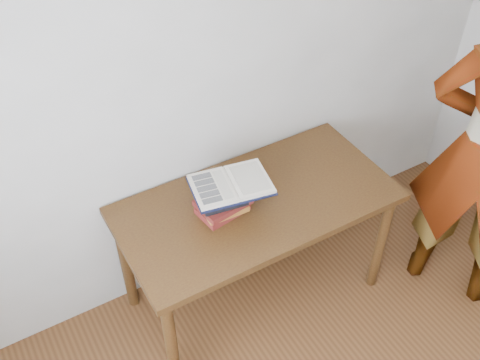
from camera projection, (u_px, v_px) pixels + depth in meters
desk at (257, 214)px, 2.89m from camera, size 1.41×0.71×0.76m
book_stack at (223, 202)px, 2.71m from camera, size 0.27×0.22×0.16m
open_book at (231, 184)px, 2.67m from camera, size 0.42×0.33×0.03m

